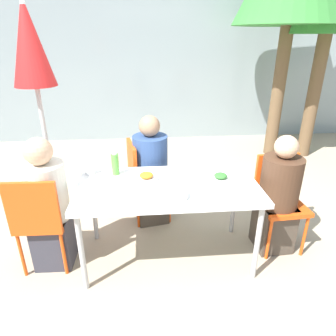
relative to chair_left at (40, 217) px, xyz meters
name	(u,v)px	position (x,y,z in m)	size (l,w,h in m)	color
ground_plane	(168,256)	(1.05, 0.05, -0.52)	(24.00, 24.00, 0.00)	tan
building_facade	(151,58)	(1.05, 3.67, 0.98)	(10.00, 0.20, 3.00)	#89999E
dining_table	(168,191)	(1.05, 0.05, 0.16)	(1.50, 0.77, 0.74)	white
chair_left	(40,217)	(0.00, 0.00, 0.00)	(0.41, 0.41, 0.88)	#E54C14
person_left	(49,208)	(0.05, 0.08, 0.03)	(0.34, 0.34, 1.16)	#383842
chair_right	(279,194)	(2.09, 0.20, 0.00)	(0.42, 0.42, 0.88)	#E54C14
person_right	(278,199)	(2.05, 0.12, 0.00)	(0.34, 0.34, 1.12)	#473D33
chair_far	(142,175)	(0.84, 0.72, 0.00)	(0.47, 0.47, 0.88)	#E54C14
person_far	(151,174)	(0.92, 0.69, 0.03)	(0.37, 0.37, 1.17)	#473D33
closed_umbrella	(31,55)	(-0.14, 0.87, 1.18)	(0.39, 0.39, 2.20)	#333333
plate_0	(221,177)	(1.51, 0.11, 0.24)	(0.20, 0.20, 0.06)	white
plate_1	(146,177)	(0.87, 0.17, 0.24)	(0.21, 0.21, 0.06)	white
bottle	(115,164)	(0.61, 0.29, 0.32)	(0.06, 0.06, 0.21)	#51A338
drinking_cup	(90,169)	(0.38, 0.32, 0.27)	(0.08, 0.08, 0.10)	white
salad_bowl	(176,195)	(1.09, -0.18, 0.25)	(0.18, 0.18, 0.06)	white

